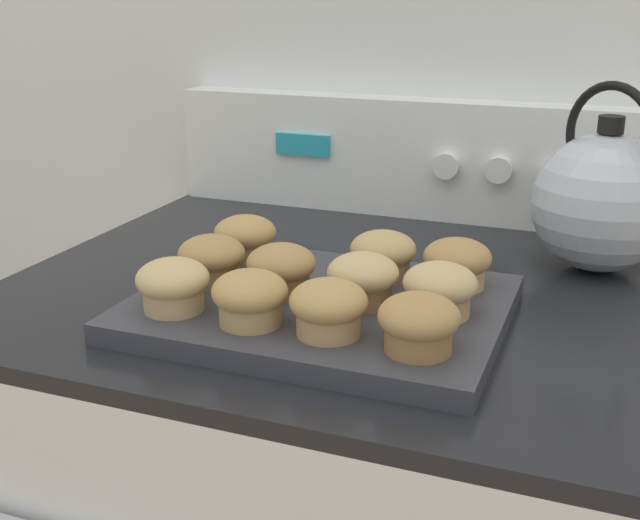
{
  "coord_description": "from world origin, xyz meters",
  "views": [
    {
      "loc": [
        0.29,
        -0.49,
        1.21
      ],
      "look_at": [
        -0.0,
        0.27,
        0.93
      ],
      "focal_mm": 45.0,
      "sensor_mm": 36.0,
      "label": 1
    }
  ],
  "objects_px": {
    "muffin_r1_c3": "(440,289)",
    "muffin_r2_c3": "(457,263)",
    "muffin_pan": "(321,308)",
    "muffin_r1_c1": "(281,269)",
    "muffin_r2_c0": "(245,237)",
    "muffin_r1_c0": "(212,259)",
    "muffin_r0_c2": "(328,307)",
    "muffin_r1_c2": "(363,279)",
    "tea_kettle": "(603,200)",
    "muffin_r2_c2": "(383,254)",
    "muffin_r0_c3": "(419,323)",
    "muffin_r0_c1": "(250,297)",
    "muffin_r0_c0": "(173,284)"
  },
  "relations": [
    {
      "from": "muffin_pan",
      "to": "tea_kettle",
      "type": "distance_m",
      "value": 0.38
    },
    {
      "from": "muffin_r1_c0",
      "to": "tea_kettle",
      "type": "xyz_separation_m",
      "value": [
        0.39,
        0.26,
        0.04
      ]
    },
    {
      "from": "muffin_r0_c0",
      "to": "muffin_r1_c2",
      "type": "xyz_separation_m",
      "value": [
        0.17,
        0.08,
        0.0
      ]
    },
    {
      "from": "muffin_r1_c3",
      "to": "muffin_r2_c3",
      "type": "relative_size",
      "value": 1.0
    },
    {
      "from": "muffin_r2_c2",
      "to": "muffin_r1_c3",
      "type": "bearing_deg",
      "value": -44.86
    },
    {
      "from": "muffin_pan",
      "to": "muffin_r1_c0",
      "type": "height_order",
      "value": "muffin_r1_c0"
    },
    {
      "from": "muffin_r2_c3",
      "to": "tea_kettle",
      "type": "xyz_separation_m",
      "value": [
        0.14,
        0.18,
        0.04
      ]
    },
    {
      "from": "muffin_r1_c0",
      "to": "muffin_r1_c1",
      "type": "height_order",
      "value": "same"
    },
    {
      "from": "muffin_r0_c0",
      "to": "muffin_r2_c2",
      "type": "xyz_separation_m",
      "value": [
        0.17,
        0.17,
        0.0
      ]
    },
    {
      "from": "muffin_r1_c3",
      "to": "muffin_r2_c0",
      "type": "distance_m",
      "value": 0.27
    },
    {
      "from": "muffin_r2_c2",
      "to": "muffin_r0_c3",
      "type": "bearing_deg",
      "value": -63.61
    },
    {
      "from": "muffin_r2_c2",
      "to": "tea_kettle",
      "type": "xyz_separation_m",
      "value": [
        0.22,
        0.18,
        0.04
      ]
    },
    {
      "from": "muffin_r0_c1",
      "to": "muffin_r1_c1",
      "type": "height_order",
      "value": "same"
    },
    {
      "from": "muffin_r0_c3",
      "to": "muffin_r1_c0",
      "type": "distance_m",
      "value": 0.27
    },
    {
      "from": "muffin_r2_c0",
      "to": "tea_kettle",
      "type": "height_order",
      "value": "tea_kettle"
    },
    {
      "from": "muffin_pan",
      "to": "muffin_r0_c3",
      "type": "height_order",
      "value": "muffin_r0_c3"
    },
    {
      "from": "muffin_r0_c0",
      "to": "muffin_r1_c0",
      "type": "xyz_separation_m",
      "value": [
        -0.0,
        0.08,
        0.0
      ]
    },
    {
      "from": "muffin_r0_c3",
      "to": "muffin_r1_c1",
      "type": "relative_size",
      "value": 1.0
    },
    {
      "from": "muffin_r0_c3",
      "to": "muffin_r0_c2",
      "type": "bearing_deg",
      "value": 176.88
    },
    {
      "from": "muffin_r1_c1",
      "to": "muffin_r2_c0",
      "type": "xyz_separation_m",
      "value": [
        -0.08,
        0.08,
        0.0
      ]
    },
    {
      "from": "muffin_r0_c0",
      "to": "muffin_r1_c1",
      "type": "bearing_deg",
      "value": 45.23
    },
    {
      "from": "muffin_r0_c0",
      "to": "muffin_r1_c1",
      "type": "xyz_separation_m",
      "value": [
        0.08,
        0.08,
        0.0
      ]
    },
    {
      "from": "muffin_r0_c1",
      "to": "muffin_r1_c2",
      "type": "relative_size",
      "value": 1.0
    },
    {
      "from": "muffin_pan",
      "to": "muffin_r0_c2",
      "type": "xyz_separation_m",
      "value": [
        0.04,
        -0.08,
        0.04
      ]
    },
    {
      "from": "muffin_r0_c1",
      "to": "tea_kettle",
      "type": "bearing_deg",
      "value": 49.4
    },
    {
      "from": "muffin_r1_c3",
      "to": "muffin_r2_c2",
      "type": "height_order",
      "value": "same"
    },
    {
      "from": "muffin_r0_c2",
      "to": "muffin_r2_c2",
      "type": "distance_m",
      "value": 0.17
    },
    {
      "from": "muffin_r1_c1",
      "to": "muffin_r1_c2",
      "type": "distance_m",
      "value": 0.09
    },
    {
      "from": "muffin_r1_c3",
      "to": "muffin_r2_c3",
      "type": "bearing_deg",
      "value": 90.58
    },
    {
      "from": "muffin_pan",
      "to": "muffin_r1_c1",
      "type": "relative_size",
      "value": 5.14
    },
    {
      "from": "muffin_pan",
      "to": "muffin_r0_c3",
      "type": "relative_size",
      "value": 5.14
    },
    {
      "from": "muffin_r1_c0",
      "to": "muffin_r2_c3",
      "type": "xyz_separation_m",
      "value": [
        0.25,
        0.08,
        0.0
      ]
    },
    {
      "from": "muffin_pan",
      "to": "muffin_r2_c2",
      "type": "distance_m",
      "value": 0.1
    },
    {
      "from": "muffin_r2_c3",
      "to": "tea_kettle",
      "type": "bearing_deg",
      "value": 52.63
    },
    {
      "from": "muffin_r0_c0",
      "to": "tea_kettle",
      "type": "height_order",
      "value": "tea_kettle"
    },
    {
      "from": "muffin_r1_c0",
      "to": "muffin_r1_c2",
      "type": "bearing_deg",
      "value": 0.28
    },
    {
      "from": "muffin_r2_c3",
      "to": "muffin_pan",
      "type": "bearing_deg",
      "value": -145.3
    },
    {
      "from": "muffin_r1_c2",
      "to": "muffin_r2_c0",
      "type": "xyz_separation_m",
      "value": [
        -0.17,
        0.08,
        0.0
      ]
    },
    {
      "from": "muffin_pan",
      "to": "muffin_r1_c1",
      "type": "height_order",
      "value": "muffin_r1_c1"
    },
    {
      "from": "muffin_r1_c0",
      "to": "muffin_r2_c2",
      "type": "height_order",
      "value": "same"
    },
    {
      "from": "muffin_pan",
      "to": "tea_kettle",
      "type": "height_order",
      "value": "tea_kettle"
    },
    {
      "from": "muffin_r0_c0",
      "to": "muffin_r0_c2",
      "type": "relative_size",
      "value": 1.0
    },
    {
      "from": "muffin_pan",
      "to": "tea_kettle",
      "type": "bearing_deg",
      "value": 45.45
    },
    {
      "from": "muffin_r0_c2",
      "to": "muffin_r2_c2",
      "type": "bearing_deg",
      "value": 89.33
    },
    {
      "from": "muffin_r1_c3",
      "to": "tea_kettle",
      "type": "height_order",
      "value": "tea_kettle"
    },
    {
      "from": "muffin_pan",
      "to": "muffin_r1_c1",
      "type": "bearing_deg",
      "value": 179.77
    },
    {
      "from": "muffin_r2_c2",
      "to": "muffin_r1_c0",
      "type": "bearing_deg",
      "value": -153.96
    },
    {
      "from": "muffin_r1_c1",
      "to": "muffin_r1_c2",
      "type": "xyz_separation_m",
      "value": [
        0.09,
        0.0,
        0.0
      ]
    },
    {
      "from": "muffin_r0_c1",
      "to": "muffin_r1_c0",
      "type": "xyz_separation_m",
      "value": [
        -0.09,
        0.09,
        0.0
      ]
    },
    {
      "from": "muffin_r0_c2",
      "to": "muffin_r1_c2",
      "type": "xyz_separation_m",
      "value": [
        0.01,
        0.08,
        0.0
      ]
    }
  ]
}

